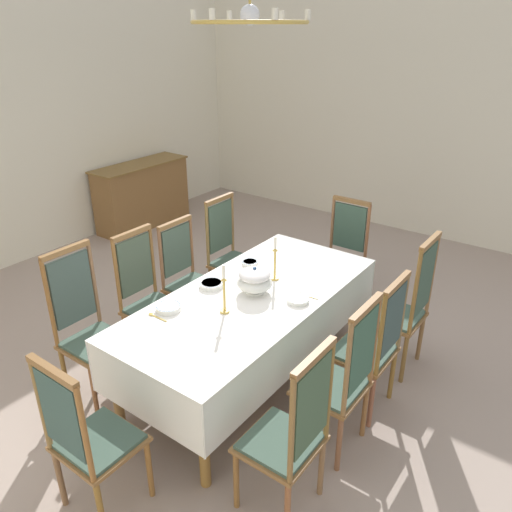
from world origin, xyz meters
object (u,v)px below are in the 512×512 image
(bowl_far_right, at_px, (211,284))
(soup_tureen, at_px, (255,280))
(chair_south_c, at_px, (372,344))
(bowl_near_right, at_px, (168,307))
(chair_head_east, at_px, (342,253))
(bowl_near_left, at_px, (298,300))
(candlestick_west, at_px, (224,293))
(chair_north_a, at_px, (87,325))
(spoon_secondary, at_px, (154,315))
(chandelier, at_px, (250,20))
(chair_south_a, at_px, (291,433))
(chair_south_b, at_px, (342,377))
(candlestick_east, at_px, (275,262))
(sideboard, at_px, (142,195))
(chair_south_d, at_px, (406,305))
(chair_north_d, at_px, (230,253))
(spoon_primary, at_px, (303,294))
(chair_north_b, at_px, (148,296))
(bowl_far_left, at_px, (250,262))
(chair_north_c, at_px, (188,277))
(chair_head_west, at_px, (88,437))

(bowl_far_right, bearing_deg, soup_tureen, -69.02)
(chair_south_c, bearing_deg, bowl_near_right, 121.88)
(chair_head_east, distance_m, bowl_near_left, 1.48)
(candlestick_west, xyz_separation_m, bowl_near_left, (0.44, -0.35, -0.14))
(chair_north_a, bearing_deg, soup_tureen, 134.35)
(spoon_secondary, relative_size, chandelier, 0.24)
(bowl_far_right, bearing_deg, chair_south_a, -121.71)
(soup_tureen, bearing_deg, chandelier, 180.00)
(soup_tureen, xyz_separation_m, bowl_near_right, (-0.58, 0.35, -0.08))
(chair_south_b, relative_size, soup_tureen, 4.28)
(candlestick_east, bearing_deg, sideboard, 65.02)
(chair_south_b, height_order, bowl_near_left, chair_south_b)
(chair_south_d, xyz_separation_m, bowl_near_left, (-0.75, 0.57, 0.20))
(spoon_secondary, relative_size, sideboard, 0.12)
(chair_north_a, distance_m, candlestick_east, 1.53)
(spoon_secondary, bearing_deg, bowl_near_right, -11.69)
(spoon_secondary, bearing_deg, bowl_far_right, -3.62)
(chair_north_d, height_order, chair_head_east, chair_north_d)
(chair_north_d, bearing_deg, chair_south_c, 71.25)
(chair_south_a, height_order, candlestick_west, chair_south_a)
(spoon_primary, relative_size, spoon_secondary, 1.00)
(chair_south_b, bearing_deg, spoon_secondary, 107.89)
(chair_head_east, distance_m, bowl_near_right, 2.12)
(chair_south_a, relative_size, candlestick_east, 3.14)
(chair_north_a, relative_size, chair_north_b, 1.06)
(bowl_far_left, distance_m, spoon_primary, 0.68)
(chair_south_b, relative_size, bowl_near_right, 6.35)
(bowl_near_right, height_order, bowl_far_right, same)
(chair_south_a, height_order, bowl_near_right, chair_south_a)
(bowl_near_left, bearing_deg, spoon_secondary, 137.21)
(bowl_far_left, bearing_deg, chair_south_a, -135.67)
(chair_south_a, distance_m, candlestick_west, 1.12)
(chair_head_east, relative_size, candlestick_east, 2.96)
(chair_south_b, relative_size, bowl_far_right, 6.09)
(chair_north_d, relative_size, chandelier, 1.55)
(chair_north_d, height_order, chandelier, chandelier)
(bowl_near_right, bearing_deg, candlestick_west, -57.67)
(chair_north_a, distance_m, bowl_near_right, 0.68)
(chair_south_a, relative_size, bowl_near_right, 6.39)
(chair_south_c, xyz_separation_m, candlestick_west, (-0.56, 0.91, 0.37))
(chair_north_d, bearing_deg, chair_north_c, 0.32)
(candlestick_west, distance_m, bowl_near_left, 0.57)
(chair_head_east, xyz_separation_m, spoon_secondary, (-2.20, 0.37, 0.23))
(chair_south_d, bearing_deg, spoon_secondary, 139.73)
(chair_south_a, distance_m, bowl_far_right, 1.48)
(chair_south_b, distance_m, chair_head_west, 1.59)
(bowl_near_left, bearing_deg, chair_south_b, -122.50)
(chair_south_a, xyz_separation_m, chair_head_east, (2.39, 0.92, -0.02))
(chair_north_b, xyz_separation_m, chair_north_c, (0.49, -0.00, -0.02))
(bowl_near_right, height_order, spoon_primary, bowl_near_right)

